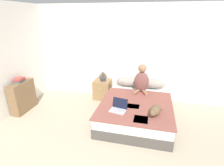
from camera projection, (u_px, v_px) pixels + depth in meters
The scene contains 11 objects.
wall_back at pixel (130, 54), 4.74m from camera, with size 6.17×0.05×2.55m.
bed at pixel (136, 109), 4.07m from camera, with size 1.56×2.03×0.44m.
pillow_near at pixel (128, 82), 4.78m from camera, with size 0.63×0.30×0.24m.
pillow_far at pixel (153, 84), 4.63m from camera, with size 0.63×0.30×0.24m.
person_sitting at pixel (142, 80), 4.36m from camera, with size 0.37×0.36×0.71m.
cat_tabby at pixel (155, 111), 3.37m from camera, with size 0.28×0.47×0.20m.
laptop_open at pixel (119, 108), 3.57m from camera, with size 0.36×0.32×0.23m.
nightstand at pixel (102, 89), 5.00m from camera, with size 0.45×0.45×0.54m.
table_lamp at pixel (103, 69), 4.76m from camera, with size 0.25×0.25×0.51m.
bookshelf at pixel (23, 97), 4.31m from camera, with size 0.24×0.69×0.76m.
book_stack_top at pixel (19, 80), 4.16m from camera, with size 0.20×0.25×0.11m.
Camera 1 is at (0.62, -1.09, 2.25)m, focal length 28.00 mm.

